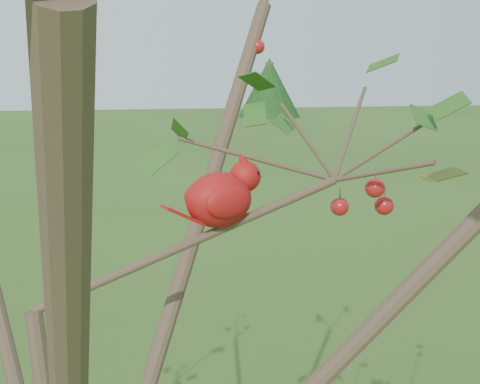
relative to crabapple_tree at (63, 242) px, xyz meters
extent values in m
sphere|color=#A31616|center=(0.60, 0.05, 0.06)|extent=(0.04, 0.04, 0.04)
sphere|color=#A31616|center=(0.64, 0.09, 0.02)|extent=(0.04, 0.04, 0.04)
sphere|color=#A31616|center=(0.49, 0.61, 0.36)|extent=(0.04, 0.04, 0.04)
sphere|color=#A31616|center=(0.56, 0.14, 0.01)|extent=(0.04, 0.04, 0.04)
ellipsoid|color=#B6170F|center=(0.29, 0.09, 0.04)|extent=(0.17, 0.15, 0.11)
sphere|color=#B6170F|center=(0.35, 0.12, 0.08)|extent=(0.08, 0.08, 0.06)
cone|color=#B6170F|center=(0.34, 0.12, 0.12)|extent=(0.06, 0.05, 0.05)
cone|color=#D85914|center=(0.38, 0.13, 0.08)|extent=(0.03, 0.03, 0.02)
ellipsoid|color=black|center=(0.37, 0.13, 0.08)|extent=(0.03, 0.04, 0.03)
cube|color=#B6170F|center=(0.22, 0.06, 0.02)|extent=(0.09, 0.06, 0.05)
ellipsoid|color=#B6170F|center=(0.27, 0.13, 0.05)|extent=(0.10, 0.06, 0.06)
ellipsoid|color=#B6170F|center=(0.30, 0.05, 0.05)|extent=(0.10, 0.06, 0.06)
cylinder|color=#3F2C22|center=(8.43, 31.34, -0.64)|extent=(0.44, 0.44, 2.96)
cone|color=black|center=(8.43, 31.34, -0.52)|extent=(3.45, 3.45, 3.20)
camera|label=1|loc=(0.10, -1.05, 0.29)|focal=45.00mm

